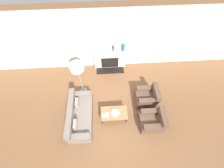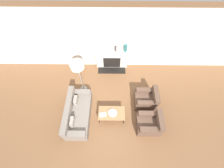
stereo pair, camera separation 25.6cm
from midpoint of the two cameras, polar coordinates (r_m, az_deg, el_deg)
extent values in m
plane|color=brown|center=(6.10, -0.22, -13.06)|extent=(18.00, 18.00, 0.00)
cube|color=silver|center=(6.59, 0.08, 15.94)|extent=(18.00, 0.06, 2.90)
cube|color=beige|center=(7.16, 0.98, 9.36)|extent=(1.47, 0.20, 0.97)
cube|color=black|center=(7.20, 0.96, 8.16)|extent=(0.81, 0.04, 0.63)
cube|color=black|center=(7.33, 0.92, 5.21)|extent=(1.32, 0.40, 0.02)
cube|color=beige|center=(6.77, 1.04, 12.15)|extent=(1.59, 0.28, 0.05)
cube|color=slate|center=(6.06, -11.22, -11.33)|extent=(0.84, 1.90, 0.41)
cube|color=slate|center=(5.78, -15.12, -9.64)|extent=(0.20, 1.90, 0.38)
cube|color=slate|center=(5.54, -12.79, -18.25)|extent=(0.77, 0.22, 0.14)
cube|color=slate|center=(6.18, -10.70, -3.15)|extent=(0.77, 0.22, 0.14)
cube|color=gray|center=(5.62, -13.63, -13.92)|extent=(0.12, 0.32, 0.28)
cube|color=gray|center=(5.95, -12.46, -6.20)|extent=(0.12, 0.32, 0.28)
cube|color=brown|center=(5.97, 14.80, -14.71)|extent=(0.84, 0.77, 0.44)
cube|color=brown|center=(5.70, 19.12, -13.12)|extent=(0.18, 0.77, 0.38)
cube|color=brown|center=(5.80, 15.05, -10.99)|extent=(0.76, 0.18, 0.16)
cube|color=brown|center=(5.61, 15.89, -16.50)|extent=(0.76, 0.18, 0.16)
cube|color=brown|center=(6.37, 13.59, -6.07)|extent=(0.84, 0.77, 0.44)
cube|color=brown|center=(6.11, 17.47, -4.22)|extent=(0.18, 0.77, 0.38)
cube|color=brown|center=(6.25, 13.80, -2.40)|extent=(0.76, 0.18, 0.16)
cube|color=brown|center=(5.98, 14.50, -7.20)|extent=(0.76, 0.18, 0.16)
cube|color=olive|center=(5.78, 1.15, -11.08)|extent=(1.01, 0.58, 0.03)
cylinder|color=black|center=(5.88, -3.54, -13.99)|extent=(0.03, 0.03, 0.36)
cylinder|color=black|center=(5.90, 5.77, -14.04)|extent=(0.03, 0.03, 0.36)
cylinder|color=black|center=(6.07, -3.33, -9.56)|extent=(0.03, 0.03, 0.36)
cylinder|color=black|center=(6.08, 5.56, -9.61)|extent=(0.03, 0.03, 0.36)
cylinder|color=silver|center=(5.76, 1.52, -11.13)|extent=(0.12, 0.12, 0.01)
cylinder|color=silver|center=(5.73, 1.52, -11.03)|extent=(0.33, 0.33, 0.04)
cube|color=#B2A893|center=(5.73, -2.17, -11.62)|extent=(0.31, 0.24, 0.02)
cylinder|color=gray|center=(6.80, -9.62, -1.89)|extent=(0.31, 0.31, 0.03)
cylinder|color=gray|center=(6.16, -10.62, 1.92)|extent=(0.03, 0.03, 1.52)
cylinder|color=silver|center=(5.52, -11.95, 6.98)|extent=(0.52, 0.52, 0.23)
cylinder|color=beige|center=(6.74, -3.81, 12.98)|extent=(0.14, 0.14, 0.16)
cylinder|color=beige|center=(6.72, -0.73, 13.02)|extent=(0.14, 0.14, 0.17)
cylinder|color=#3D383D|center=(6.68, 2.53, 13.33)|extent=(0.08, 0.08, 0.28)
cylinder|color=#28666B|center=(6.69, 6.33, 13.40)|extent=(0.15, 0.15, 0.34)
camera|label=1|loc=(0.13, -88.84, 1.73)|focal=24.00mm
camera|label=2|loc=(0.13, 91.16, -1.73)|focal=24.00mm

